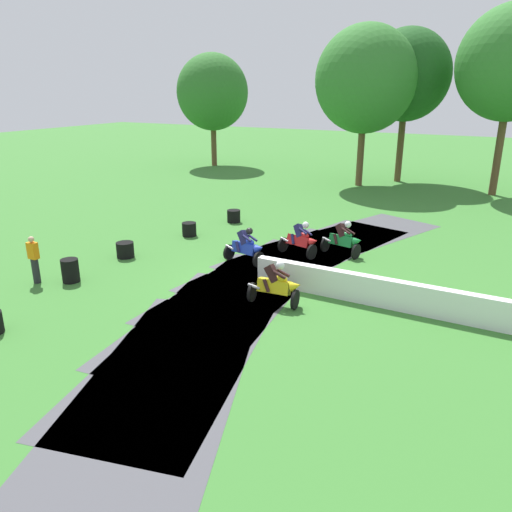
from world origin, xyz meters
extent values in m
plane|color=#38752D|center=(0.00, 0.00, 0.00)|extent=(120.00, 120.00, 0.00)
cube|color=#47474C|center=(1.32, 6.54, 0.00)|extent=(6.53, 9.81, 0.01)
cube|color=#47474C|center=(0.62, 4.42, 0.00)|extent=(5.61, 9.77, 0.01)
cube|color=#47474C|center=(0.18, 2.23, 0.00)|extent=(4.62, 9.60, 0.01)
cube|color=#47474C|center=(0.00, 0.00, 0.00)|extent=(3.56, 9.28, 0.01)
cube|color=#47474C|center=(0.09, -2.23, 0.00)|extent=(4.26, 9.51, 0.01)
cube|color=#47474C|center=(0.44, -4.44, 0.00)|extent=(5.28, 9.73, 0.01)
cube|color=#47474C|center=(1.06, -6.59, 0.00)|extent=(6.23, 9.81, 0.01)
cube|color=white|center=(5.81, -0.12, 0.45)|extent=(11.35, 0.53, 0.90)
cylinder|color=black|center=(2.35, 3.79, 0.29)|extent=(0.25, 0.73, 0.73)
cylinder|color=black|center=(0.98, 4.10, 0.29)|extent=(0.25, 0.73, 0.73)
cube|color=#198438|center=(1.68, 4.02, 0.58)|extent=(1.06, 0.59, 0.46)
ellipsoid|color=#198438|center=(1.87, 4.04, 0.83)|extent=(0.50, 0.42, 0.30)
cone|color=#198438|center=(2.35, 3.89, 0.70)|extent=(0.44, 0.44, 0.47)
cylinder|color=#B2B2B7|center=(1.07, 4.02, 0.53)|extent=(0.42, 0.21, 0.18)
cube|color=#331919|center=(1.63, 4.13, 0.95)|extent=(0.53, 0.46, 0.62)
sphere|color=white|center=(1.86, 4.15, 1.22)|extent=(0.26, 0.26, 0.26)
cylinder|color=#331919|center=(1.94, 4.24, 0.93)|extent=(0.43, 0.22, 0.24)
cylinder|color=#331919|center=(1.86, 3.90, 1.02)|extent=(0.43, 0.22, 0.24)
cylinder|color=#331919|center=(1.55, 4.23, 0.56)|extent=(0.27, 0.24, 0.42)
cylinder|color=#331919|center=(1.47, 3.89, 0.65)|extent=(0.27, 0.24, 0.42)
cylinder|color=black|center=(0.85, 2.97, 0.28)|extent=(0.27, 0.77, 0.77)
cylinder|color=black|center=(-0.51, 3.31, 0.28)|extent=(0.27, 0.77, 0.77)
cube|color=red|center=(0.19, 3.24, 0.56)|extent=(1.07, 0.63, 0.47)
ellipsoid|color=red|center=(0.39, 3.28, 0.81)|extent=(0.51, 0.44, 0.32)
cone|color=red|center=(0.86, 3.12, 0.68)|extent=(0.44, 0.45, 0.49)
cylinder|color=#B2B2B7|center=(-0.42, 3.25, 0.53)|extent=(0.42, 0.23, 0.18)
cube|color=#1E1E4C|center=(0.15, 3.39, 0.92)|extent=(0.52, 0.49, 0.63)
sphere|color=white|center=(0.38, 3.43, 1.19)|extent=(0.26, 0.26, 0.26)
cylinder|color=#1E1E4C|center=(0.46, 3.49, 0.89)|extent=(0.43, 0.25, 0.25)
cylinder|color=#1E1E4C|center=(0.38, 3.16, 1.01)|extent=(0.43, 0.25, 0.25)
cylinder|color=#1E1E4C|center=(0.06, 3.46, 0.52)|extent=(0.26, 0.27, 0.42)
cylinder|color=#1E1E4C|center=(-0.02, 3.13, 0.64)|extent=(0.26, 0.27, 0.42)
cylinder|color=black|center=(-0.55, 1.23, 0.29)|extent=(0.21, 0.71, 0.71)
cylinder|color=black|center=(-1.93, 1.46, 0.29)|extent=(0.21, 0.71, 0.71)
cube|color=#1E38B2|center=(-1.23, 1.40, 0.59)|extent=(1.04, 0.51, 0.45)
ellipsoid|color=#1E38B2|center=(-1.05, 1.42, 0.84)|extent=(0.49, 0.39, 0.29)
cone|color=#1E38B2|center=(-0.56, 1.31, 0.71)|extent=(0.43, 0.41, 0.46)
cylinder|color=#B2B2B7|center=(-1.85, 1.37, 0.53)|extent=(0.42, 0.18, 0.17)
cube|color=#1E1E4C|center=(-1.30, 1.49, 0.96)|extent=(0.53, 0.43, 0.61)
sphere|color=black|center=(-1.07, 1.51, 1.24)|extent=(0.26, 0.26, 0.26)
cylinder|color=#1E1E4C|center=(-0.99, 1.62, 0.95)|extent=(0.43, 0.19, 0.24)
cylinder|color=#1E1E4C|center=(-1.05, 1.28, 1.02)|extent=(0.43, 0.19, 0.24)
cylinder|color=#1E1E4C|center=(-1.38, 1.61, 0.57)|extent=(0.27, 0.21, 0.42)
cylinder|color=#1E1E4C|center=(-1.44, 1.26, 0.64)|extent=(0.27, 0.21, 0.42)
cylinder|color=black|center=(2.07, -1.47, 0.29)|extent=(0.14, 0.71, 0.70)
cylinder|color=black|center=(0.67, -1.56, 0.29)|extent=(0.14, 0.71, 0.70)
cube|color=yellow|center=(1.37, -1.46, 0.59)|extent=(1.02, 0.41, 0.45)
ellipsoid|color=yellow|center=(1.55, -1.40, 0.84)|extent=(0.46, 0.35, 0.29)
cone|color=yellow|center=(2.05, -1.39, 0.71)|extent=(0.41, 0.40, 0.46)
cylinder|color=#B2B2B7|center=(0.78, -1.63, 0.53)|extent=(0.41, 0.12, 0.17)
cube|color=#331919|center=(1.28, -1.39, 0.96)|extent=(0.52, 0.39, 0.61)
sphere|color=white|center=(1.50, -1.33, 1.24)|extent=(0.26, 0.26, 0.26)
cylinder|color=#331919|center=(1.55, -1.19, 0.96)|extent=(0.43, 0.11, 0.24)
cylinder|color=#331919|center=(1.58, -1.55, 1.02)|extent=(0.43, 0.11, 0.24)
cylinder|color=#331919|center=(1.18, -1.29, 0.58)|extent=(0.28, 0.18, 0.42)
cylinder|color=#331919|center=(1.20, -1.64, 0.64)|extent=(0.28, 0.18, 0.42)
cylinder|color=black|center=(-4.57, 6.37, 0.10)|extent=(0.64, 0.64, 0.20)
cylinder|color=black|center=(-4.57, 6.37, 0.30)|extent=(0.64, 0.64, 0.20)
cylinder|color=black|center=(-4.57, 6.37, 0.50)|extent=(0.64, 0.64, 0.20)
cylinder|color=black|center=(-5.14, 3.41, 0.10)|extent=(0.62, 0.62, 0.20)
cylinder|color=black|center=(-5.14, 3.41, 0.30)|extent=(0.62, 0.62, 0.20)
cylinder|color=black|center=(-5.14, 3.41, 0.50)|extent=(0.62, 0.62, 0.20)
cylinder|color=black|center=(-5.65, -0.16, 0.10)|extent=(0.67, 0.67, 0.20)
cylinder|color=black|center=(-5.65, -0.16, 0.30)|extent=(0.67, 0.67, 0.20)
cylinder|color=black|center=(-5.65, -0.16, 0.50)|extent=(0.67, 0.67, 0.20)
cylinder|color=black|center=(-5.54, -2.98, 0.10)|extent=(0.58, 0.58, 0.20)
cylinder|color=black|center=(-5.54, -2.98, 0.30)|extent=(0.58, 0.58, 0.20)
cylinder|color=black|center=(-5.54, -2.98, 0.50)|extent=(0.58, 0.58, 0.20)
cylinder|color=black|center=(-5.54, -2.98, 0.70)|extent=(0.58, 0.58, 0.20)
cylinder|color=#232328|center=(-6.49, -3.58, 0.43)|extent=(0.24, 0.24, 0.86)
cube|color=orange|center=(-6.49, -3.58, 1.14)|extent=(0.34, 0.22, 0.56)
sphere|color=tan|center=(-6.49, -3.58, 1.53)|extent=(0.20, 0.20, 0.20)
cylinder|color=brown|center=(0.04, 21.36, 2.31)|extent=(0.44, 0.44, 4.62)
ellipsoid|color=#1E511E|center=(0.04, 21.36, 7.02)|extent=(5.66, 5.66, 5.94)
cylinder|color=brown|center=(-1.93, 18.61, 2.02)|extent=(0.44, 0.44, 4.03)
ellipsoid|color=#33752D|center=(-1.93, 18.61, 6.73)|extent=(6.35, 6.35, 6.66)
cylinder|color=brown|center=(-15.31, 21.69, 1.72)|extent=(0.44, 0.44, 3.44)
ellipsoid|color=#2D6B28|center=(-15.31, 21.69, 5.88)|extent=(5.75, 5.75, 6.04)
cylinder|color=brown|center=(6.25, 19.37, 2.47)|extent=(0.44, 0.44, 4.95)
ellipsoid|color=#33752D|center=(6.25, 19.37, 7.56)|extent=(6.15, 6.15, 6.46)
camera|label=1|loc=(7.29, -13.95, 6.28)|focal=34.74mm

